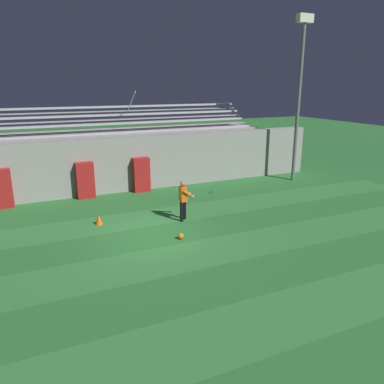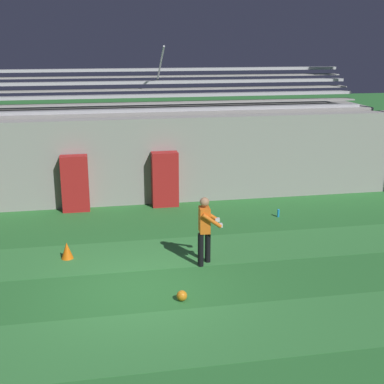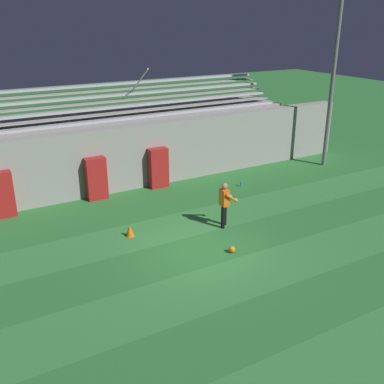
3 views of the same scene
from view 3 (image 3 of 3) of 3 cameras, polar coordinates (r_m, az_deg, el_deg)
ground_plane at (r=14.71m, az=0.92°, el=-7.42°), size 80.00×80.00×0.00m
turf_stripe_near at (r=10.92m, az=18.23°, el=-20.34°), size 28.00×1.99×0.01m
turf_stripe_mid at (r=13.26m, az=5.42°, el=-11.02°), size 28.00×1.99×0.01m
turf_stripe_far at (r=16.25m, az=-2.64°, el=-4.49°), size 28.00×1.99×0.01m
back_wall at (r=19.62m, az=-8.78°, el=4.27°), size 24.00×0.60×2.80m
padding_pillar_gate_left at (r=18.85m, az=-12.07°, el=1.67°), size 0.84×0.44×1.77m
padding_pillar_gate_right at (r=19.81m, az=-4.31°, el=3.07°), size 0.84×0.44×1.77m
padding_pillar_far_left at (r=18.19m, az=-22.99°, el=-0.33°), size 0.84×0.44×1.77m
bleacher_stand at (r=21.40m, az=-10.76°, el=5.85°), size 18.00×3.35×5.03m
floodlight_pole at (r=23.02m, az=17.79°, el=16.57°), size 0.90×0.36×8.89m
goalkeeper at (r=15.98m, az=4.17°, el=-1.25°), size 0.59×0.60×1.67m
soccer_ball at (r=14.59m, az=5.10°, el=-7.27°), size 0.22×0.22×0.22m
traffic_cone at (r=15.66m, az=-7.90°, el=-4.88°), size 0.30×0.30×0.42m
water_bottle at (r=20.18m, az=6.25°, el=1.04°), size 0.07×0.07×0.24m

